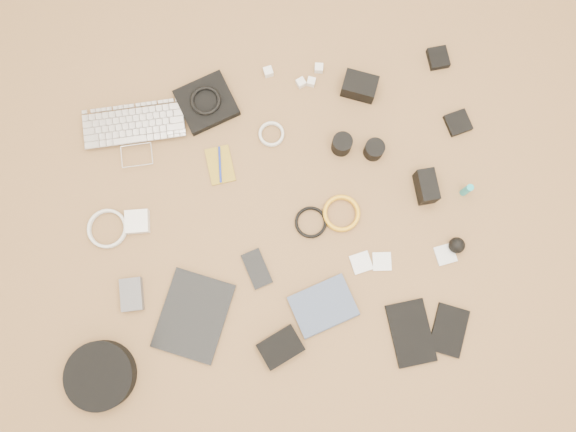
{
  "coord_description": "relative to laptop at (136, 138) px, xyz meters",
  "views": [
    {
      "loc": [
        -0.03,
        -0.33,
        1.91
      ],
      "look_at": [
        0.02,
        -0.01,
        0.02
      ],
      "focal_mm": 35.0,
      "sensor_mm": 36.0,
      "label": 1
    }
  ],
  "objects": [
    {
      "name": "power_brick",
      "position": [
        -0.02,
        -0.3,
        0.0
      ],
      "size": [
        0.08,
        0.08,
        0.03
      ],
      "primitive_type": "cube",
      "rotation": [
        0.0,
        0.0,
        -0.06
      ],
      "color": "white",
      "rests_on": "ground"
    },
    {
      "name": "headphones",
      "position": [
        0.26,
        0.1,
        0.03
      ],
      "size": [
        0.14,
        0.14,
        0.01
      ],
      "primitive_type": "torus",
      "rotation": [
        0.0,
        0.0,
        0.44
      ],
      "color": "black",
      "rests_on": "headphone_pouch"
    },
    {
      "name": "lens_cleaner",
      "position": [
        1.11,
        -0.35,
        0.03
      ],
      "size": [
        0.03,
        0.03,
        0.08
      ],
      "primitive_type": "cylinder",
      "rotation": [
        0.0,
        0.0,
        0.36
      ],
      "color": "teal",
      "rests_on": "ground"
    },
    {
      "name": "filter_case_mid",
      "position": [
        0.79,
        -0.55,
        -0.01
      ],
      "size": [
        0.07,
        0.07,
        0.01
      ],
      "primitive_type": "cube",
      "rotation": [
        0.0,
        0.0,
        -0.11
      ],
      "color": "silver",
      "rests_on": "ground"
    },
    {
      "name": "room_shell",
      "position": [
        0.48,
        -0.34,
        1.24
      ],
      "size": [
        4.04,
        4.04,
        2.58
      ],
      "color": "olive",
      "rests_on": "ground"
    },
    {
      "name": "lens_b",
      "position": [
        0.82,
        -0.16,
        0.02
      ],
      "size": [
        0.08,
        0.08,
        0.06
      ],
      "primitive_type": "cylinder",
      "rotation": [
        0.0,
        0.0,
        0.13
      ],
      "color": "black",
      "rests_on": "ground"
    },
    {
      "name": "card_reader",
      "position": [
        1.14,
        -0.1,
        -0.0
      ],
      "size": [
        0.1,
        0.1,
        0.02
      ],
      "primitive_type": "cube",
      "rotation": [
        0.0,
        0.0,
        0.22
      ],
      "color": "black",
      "rests_on": "ground"
    },
    {
      "name": "flash",
      "position": [
        0.98,
        -0.32,
        0.03
      ],
      "size": [
        0.06,
        0.11,
        0.08
      ],
      "primitive_type": "cube",
      "rotation": [
        0.0,
        0.0,
        0.03
      ],
      "color": "black",
      "rests_on": "ground"
    },
    {
      "name": "filter_case_left",
      "position": [
        0.72,
        -0.54,
        -0.01
      ],
      "size": [
        0.08,
        0.08,
        0.01
      ],
      "primitive_type": "cube",
      "rotation": [
        0.0,
        0.0,
        0.18
      ],
      "color": "silver",
      "rests_on": "ground"
    },
    {
      "name": "lens_a",
      "position": [
        0.71,
        -0.13,
        0.02
      ],
      "size": [
        0.08,
        0.08,
        0.07
      ],
      "primitive_type": "cylinder",
      "rotation": [
        0.0,
        0.0,
        -0.19
      ],
      "color": "black",
      "rests_on": "ground"
    },
    {
      "name": "battery_charger",
      "position": [
        -0.06,
        -0.54,
        0.0
      ],
      "size": [
        0.07,
        0.11,
        0.03
      ],
      "primitive_type": "cube",
      "rotation": [
        0.0,
        0.0,
        -0.01
      ],
      "color": "#515156",
      "rests_on": "ground"
    },
    {
      "name": "charger_b",
      "position": [
        0.61,
        0.13,
        -0.0
      ],
      "size": [
        0.04,
        0.04,
        0.03
      ],
      "primitive_type": "cube",
      "rotation": [
        0.0,
        0.0,
        0.4
      ],
      "color": "white",
      "rests_on": "ground"
    },
    {
      "name": "charger_c",
      "position": [
        0.68,
        0.17,
        -0.0
      ],
      "size": [
        0.03,
        0.03,
        0.03
      ],
      "primitive_type": "cube",
      "rotation": [
        0.0,
        0.0,
        -0.2
      ],
      "color": "white",
      "rests_on": "ground"
    },
    {
      "name": "pen_blue",
      "position": [
        0.28,
        -0.13,
        -0.0
      ],
      "size": [
        0.02,
        0.13,
        0.01
      ],
      "primitive_type": "cylinder",
      "rotation": [
        1.57,
        0.0,
        -0.07
      ],
      "color": "#122596",
      "rests_on": "notebook_olive"
    },
    {
      "name": "cable_yellow",
      "position": [
        0.68,
        -0.36,
        -0.01
      ],
      "size": [
        0.16,
        0.16,
        0.01
      ],
      "primitive_type": "torus",
      "rotation": [
        0.0,
        0.0,
        0.31
      ],
      "color": "gold",
      "rests_on": "ground"
    },
    {
      "name": "cable_white_b",
      "position": [
        -0.13,
        -0.31,
        -0.01
      ],
      "size": [
        0.18,
        0.18,
        0.01
      ],
      "primitive_type": "torus",
      "rotation": [
        0.0,
        0.0,
        0.38
      ],
      "color": "silver",
      "rests_on": "ground"
    },
    {
      "name": "charger_a",
      "position": [
        0.49,
        0.18,
        0.0
      ],
      "size": [
        0.04,
        0.04,
        0.03
      ],
      "primitive_type": "cube",
      "rotation": [
        0.0,
        0.0,
        0.18
      ],
      "color": "white",
      "rests_on": "ground"
    },
    {
      "name": "filter_case_right",
      "position": [
        1.01,
        -0.55,
        -0.01
      ],
      "size": [
        0.07,
        0.07,
        0.01
      ],
      "primitive_type": "cube",
      "rotation": [
        0.0,
        0.0,
        0.14
      ],
      "color": "silver",
      "rests_on": "ground"
    },
    {
      "name": "headphone_pouch",
      "position": [
        0.26,
        0.1,
        0.0
      ],
      "size": [
        0.23,
        0.22,
        0.03
      ],
      "primitive_type": "cube",
      "rotation": [
        0.0,
        0.0,
        0.31
      ],
      "color": "black",
      "rests_on": "ground"
    },
    {
      "name": "drive_case",
      "position": [
        0.41,
        -0.78,
        0.0
      ],
      "size": [
        0.16,
        0.14,
        0.03
      ],
      "primitive_type": "cube",
      "rotation": [
        0.0,
        0.0,
        0.4
      ],
      "color": "black",
      "rests_on": "ground"
    },
    {
      "name": "cable_white_a",
      "position": [
        0.48,
        -0.05,
        -0.01
      ],
      "size": [
        0.1,
        0.1,
        0.01
      ],
      "primitive_type": "torus",
      "rotation": [
        0.0,
        0.0,
        0.06
      ],
      "color": "silver",
      "rests_on": "ground"
    },
    {
      "name": "tablet",
      "position": [
        0.13,
        -0.64,
        -0.01
      ],
      "size": [
        0.31,
        0.34,
        0.01
      ],
      "primitive_type": "cube",
      "rotation": [
        0.0,
        0.0,
        -0.43
      ],
      "color": "black",
      "rests_on": "ground"
    },
    {
      "name": "air_blower",
      "position": [
        1.05,
        -0.53,
        0.01
      ],
      "size": [
        0.06,
        0.06,
        0.06
      ],
      "primitive_type": "sphere",
      "rotation": [
        0.0,
        0.0,
        0.17
      ],
      "color": "black",
      "rests_on": "ground"
    },
    {
      "name": "cable_black",
      "position": [
        0.57,
        -0.38,
        -0.01
      ],
      "size": [
        0.11,
        0.11,
        0.01
      ],
      "primitive_type": "torus",
      "rotation": [
        0.0,
        0.0,
        0.01
      ],
      "color": "black",
      "rests_on": "ground"
    },
    {
      "name": "headphone_case",
      "position": [
        -0.18,
        -0.79,
        0.02
      ],
      "size": [
        0.28,
        0.28,
        0.06
      ],
      "primitive_type": "cylinder",
      "rotation": [
        0.0,
        0.0,
        0.34
      ],
      "color": "black",
      "rests_on": "ground"
    },
    {
      "name": "notebook_olive",
      "position": [
        0.28,
        -0.13,
        -0.01
      ],
      "size": [
        0.1,
        0.14,
        0.01
      ],
      "primitive_type": "cube",
      "rotation": [
        0.0,
        0.0,
        0.09
      ],
      "color": "olive",
      "rests_on": "ground"
    },
    {
      "name": "charger_d",
      "position": [
        0.64,
        0.13,
        -0.0
      ],
      "size": [
        0.04,
        0.04,
        0.03
      ],
      "primitive_type": "cube",
      "rotation": [
        0.0,
        0.0,
        -0.38
      ],
      "color": "white",
      "rests_on": "ground"
    },
    {
      "name": "paperback",
      "position": [
        0.59,
        -0.74,
        -0.0
      ],
      "size": [
        0.24,
        0.2,
        0.02
      ],
      "primitive_type": "imported",
      "rotation": [
        0.0,
        0.0,
        1.85
      ],
      "color": "#3D4B68",
      "rests_on": "ground"
    },
    {
      "name": "phone",
      "position": [
        0.36,
        -0.51,
        -0.01
      ],
      "size": [
        0.1,
        0.14,
        0.01
      ],
      "primitive_type": "cube",
      "rotation": [
        0.0,
        0.0,
        0.27
      ],
      "color": "black",
      "rests_on": "ground"
    },
    {
      "name": "notebook_black_a",
      "position": [
        0.85,
        -0.79,
        -0.01
      ],
      "size": [
        0.14,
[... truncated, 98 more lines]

